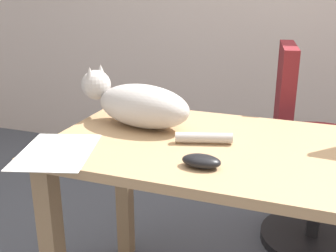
% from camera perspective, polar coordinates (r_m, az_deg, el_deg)
% --- Properties ---
extents(desk, '(1.59, 0.65, 0.70)m').
position_cam_1_polar(desk, '(1.32, 18.11, -7.78)').
color(desk, tan).
rests_on(desk, ground_plane).
extents(office_chair, '(0.48, 0.48, 0.94)m').
position_cam_1_polar(office_chair, '(1.98, 19.00, -4.89)').
color(office_chair, black).
rests_on(office_chair, ground_plane).
extents(cat, '(0.60, 0.26, 0.20)m').
position_cam_1_polar(cat, '(1.45, -4.32, 3.15)').
color(cat, '#B2ADA8').
rests_on(cat, desk).
extents(computer_mouse, '(0.11, 0.06, 0.04)m').
position_cam_1_polar(computer_mouse, '(1.13, 4.55, -4.87)').
color(computer_mouse, black).
rests_on(computer_mouse, desk).
extents(paper_sheet, '(0.29, 0.34, 0.00)m').
position_cam_1_polar(paper_sheet, '(1.28, -15.35, -3.41)').
color(paper_sheet, white).
rests_on(paper_sheet, desk).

